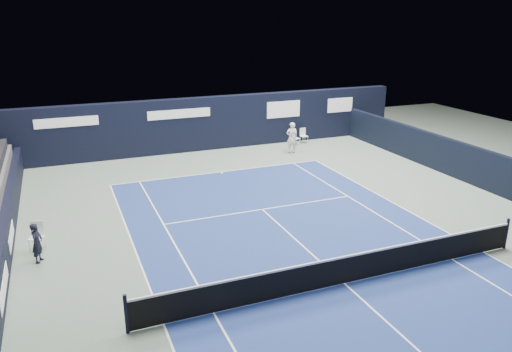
{
  "coord_description": "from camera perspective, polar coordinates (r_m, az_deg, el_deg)",
  "views": [
    {
      "loc": [
        -7.43,
        -11.25,
        7.78
      ],
      "look_at": [
        -0.06,
        6.96,
        1.3
      ],
      "focal_mm": 35.0,
      "sensor_mm": 36.0,
      "label": 1
    }
  ],
  "objects": [
    {
      "name": "tennis_player",
      "position": [
        28.9,
        4.11,
        4.42
      ],
      "size": [
        0.72,
        0.89,
        1.78
      ],
      "color": "white",
      "rests_on": "ground"
    },
    {
      "name": "enclosure_wall_right",
      "position": [
        25.81,
        23.15,
        1.29
      ],
      "size": [
        0.3,
        22.0,
        1.8
      ],
      "primitive_type": "cube",
      "color": "black",
      "rests_on": "ground"
    },
    {
      "name": "folding_chair_back_b",
      "position": [
        31.28,
        5.44,
        4.76
      ],
      "size": [
        0.44,
        0.42,
        0.92
      ],
      "rotation": [
        0.0,
        0.0,
        0.08
      ],
      "color": "silver",
      "rests_on": "ground"
    },
    {
      "name": "side_barrier_left",
      "position": [
        18.78,
        -26.69,
        -6.3
      ],
      "size": [
        0.33,
        22.0,
        1.2
      ],
      "color": "black",
      "rests_on": "ground"
    },
    {
      "name": "back_sponsor_wall",
      "position": [
        29.4,
        -6.92,
        5.89
      ],
      "size": [
        26.0,
        0.63,
        3.1
      ],
      "color": "black",
      "rests_on": "ground"
    },
    {
      "name": "court_surface",
      "position": [
        15.56,
        10.08,
        -12.03
      ],
      "size": [
        10.97,
        23.77,
        0.01
      ],
      "primitive_type": "cube",
      "color": "navy",
      "rests_on": "ground"
    },
    {
      "name": "tennis_net",
      "position": [
        15.32,
        10.19,
        -10.39
      ],
      "size": [
        12.9,
        0.1,
        1.1
      ],
      "color": "black",
      "rests_on": "ground"
    },
    {
      "name": "ground",
      "position": [
        17.07,
        6.52,
        -8.99
      ],
      "size": [
        48.0,
        48.0,
        0.0
      ],
      "primitive_type": "plane",
      "color": "#5A6B60",
      "rests_on": "ground"
    },
    {
      "name": "line_judge_chair",
      "position": [
        18.67,
        -23.76,
        -6.09
      ],
      "size": [
        0.57,
        0.56,
        1.01
      ],
      "rotation": [
        0.0,
        0.0,
        -0.35
      ],
      "color": "white",
      "rests_on": "ground"
    },
    {
      "name": "folding_chair_back_a",
      "position": [
        30.88,
        4.46,
        4.64
      ],
      "size": [
        0.46,
        0.48,
        0.82
      ],
      "rotation": [
        0.0,
        0.0,
        0.35
      ],
      "color": "white",
      "rests_on": "ground"
    },
    {
      "name": "court_markings",
      "position": [
        15.56,
        10.08,
        -12.01
      ],
      "size": [
        11.03,
        23.83,
        0.0
      ],
      "color": "white",
      "rests_on": "court_surface"
    },
    {
      "name": "line_judge",
      "position": [
        17.76,
        -23.74,
        -7.0
      ],
      "size": [
        0.49,
        0.58,
        1.34
      ],
      "primitive_type": "imported",
      "rotation": [
        0.0,
        0.0,
        1.17
      ],
      "color": "black",
      "rests_on": "ground"
    }
  ]
}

